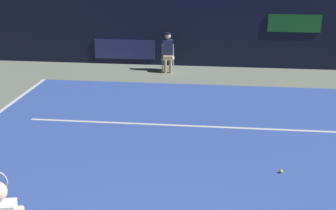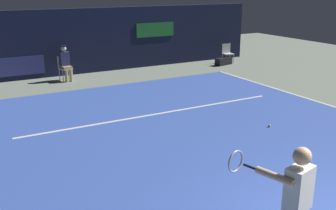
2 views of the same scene
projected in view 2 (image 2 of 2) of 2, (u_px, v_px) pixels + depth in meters
name	position (u px, v px, depth m)	size (l,w,h in m)	color
ground_plane	(196.00, 137.00, 9.73)	(31.02, 31.02, 0.00)	gray
court_surface	(196.00, 137.00, 9.72)	(9.96, 11.49, 0.01)	#3856B2
line_sideline_left	(335.00, 107.00, 12.02)	(0.10, 11.49, 0.01)	white
line_service	(157.00, 114.00, 11.40)	(7.77, 0.10, 0.01)	white
back_wall	(84.00, 41.00, 16.35)	(15.89, 0.33, 2.60)	#141933
tennis_player	(295.00, 203.00, 4.93)	(0.80, 0.93, 1.73)	beige
line_judge_on_chair	(65.00, 63.00, 15.16)	(0.49, 0.56, 1.32)	white
courtside_chair_near	(227.00, 52.00, 18.55)	(0.49, 0.47, 0.88)	white
tennis_ball	(269.00, 126.00, 10.38)	(0.07, 0.07, 0.07)	#CCE033
equipment_bag	(224.00, 61.00, 18.26)	(0.84, 0.32, 0.32)	black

